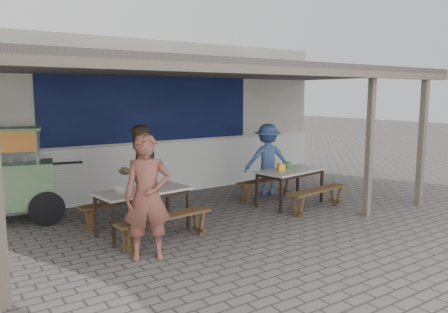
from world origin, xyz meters
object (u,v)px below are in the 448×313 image
at_px(table_right, 290,173).
at_px(patron_wall_side, 139,172).
at_px(patron_street_side, 148,197).
at_px(condiment_jar, 144,183).
at_px(table_left, 143,194).
at_px(bench_right_wall, 265,184).
at_px(condiment_bowl, 120,190).
at_px(donation_box, 287,165).
at_px(bench_right_street, 318,194).
at_px(bench_left_street, 165,223).
at_px(patron_right_table, 267,159).
at_px(tissue_box, 281,167).
at_px(bench_left_wall, 124,206).
at_px(vendor_cart, 7,172).

relative_size(table_right, patron_wall_side, 0.89).
height_order(patron_street_side, condiment_jar, patron_street_side).
relative_size(table_left, table_right, 1.01).
height_order(bench_right_wall, condiment_bowl, condiment_bowl).
bearing_deg(table_left, patron_street_side, -116.57).
xyz_separation_m(table_left, donation_box, (3.47, 0.30, 0.13)).
height_order(bench_right_street, donation_box, donation_box).
relative_size(bench_left_street, patron_right_table, 0.99).
distance_m(bench_left_street, tissue_box, 3.16).
xyz_separation_m(bench_left_wall, vendor_cart, (-1.66, 1.23, 0.59)).
height_order(table_left, donation_box, donation_box).
bearing_deg(tissue_box, bench_left_street, -166.15).
xyz_separation_m(patron_wall_side, patron_right_table, (3.23, 0.16, -0.06)).
bearing_deg(table_left, condiment_jar, 54.16).
height_order(bench_left_street, bench_right_wall, same).
bearing_deg(bench_right_wall, table_left, -175.33).
relative_size(table_right, bench_right_street, 0.98).
xyz_separation_m(bench_left_street, bench_right_wall, (3.17, 1.39, -0.00)).
relative_size(bench_left_street, condiment_bowl, 7.70).
distance_m(table_left, condiment_bowl, 0.37).
bearing_deg(bench_left_wall, table_left, -90.00).
bearing_deg(patron_wall_side, condiment_jar, 58.01).
xyz_separation_m(bench_left_wall, table_right, (3.41, -0.59, 0.33)).
relative_size(bench_left_wall, tissue_box, 11.79).
xyz_separation_m(table_left, condiment_jar, (0.13, 0.23, 0.13)).
bearing_deg(condiment_jar, patron_street_side, -112.05).
bearing_deg(table_right, patron_right_table, 69.02).
bearing_deg(patron_wall_side, patron_right_table, 167.86).
bearing_deg(bench_right_street, tissue_box, 106.55).
xyz_separation_m(bench_left_street, bench_left_wall, (-0.14, 1.30, 0.00)).
distance_m(patron_wall_side, condiment_jar, 0.72).
distance_m(patron_right_table, condiment_bowl, 4.04).
relative_size(patron_right_table, tissue_box, 11.89).
height_order(tissue_box, condiment_bowl, tissue_box).
height_order(table_left, patron_street_side, patron_street_side).
bearing_deg(tissue_box, vendor_cart, 159.68).
bearing_deg(table_left, bench_right_street, -16.61).
height_order(patron_wall_side, condiment_bowl, patron_wall_side).
relative_size(bench_left_wall, condiment_bowl, 7.70).
relative_size(table_right, patron_right_table, 0.95).
distance_m(bench_right_street, bench_right_wall, 1.38).
relative_size(bench_left_street, donation_box, 9.33).
relative_size(bench_left_wall, donation_box, 9.33).
bearing_deg(vendor_cart, patron_street_side, -53.18).
distance_m(table_left, vendor_cart, 2.58).
bearing_deg(condiment_jar, table_left, -119.59).
bearing_deg(tissue_box, condiment_jar, 177.49).
xyz_separation_m(patron_wall_side, tissue_box, (2.76, -0.82, -0.05)).
bearing_deg(patron_wall_side, patron_street_side, 54.66).
relative_size(bench_left_wall, bench_right_street, 1.02).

